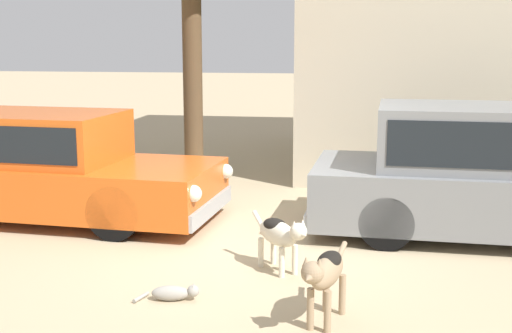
{
  "coord_description": "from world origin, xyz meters",
  "views": [
    {
      "loc": [
        1.23,
        -7.34,
        2.33
      ],
      "look_at": [
        0.06,
        0.2,
        0.9
      ],
      "focal_mm": 47.62,
      "sensor_mm": 36.0,
      "label": 1
    }
  ],
  "objects_px": {
    "parked_sedan_nearest": "(39,166)",
    "stray_dog_spotted": "(326,272)",
    "stray_cat": "(173,293)",
    "parked_sedan_second": "(498,170)",
    "stray_dog_tan": "(280,233)"
  },
  "relations": [
    {
      "from": "stray_dog_spotted",
      "to": "stray_cat",
      "type": "xyz_separation_m",
      "value": [
        -1.39,
        0.3,
        -0.38
      ]
    },
    {
      "from": "parked_sedan_second",
      "to": "parked_sedan_nearest",
      "type": "bearing_deg",
      "value": -177.36
    },
    {
      "from": "stray_dog_tan",
      "to": "stray_cat",
      "type": "relative_size",
      "value": 1.32
    },
    {
      "from": "stray_cat",
      "to": "parked_sedan_nearest",
      "type": "bearing_deg",
      "value": 125.86
    },
    {
      "from": "parked_sedan_second",
      "to": "stray_cat",
      "type": "xyz_separation_m",
      "value": [
        -3.27,
        -2.61,
        -0.74
      ]
    },
    {
      "from": "parked_sedan_nearest",
      "to": "stray_dog_tan",
      "type": "height_order",
      "value": "parked_sedan_nearest"
    },
    {
      "from": "parked_sedan_nearest",
      "to": "stray_cat",
      "type": "bearing_deg",
      "value": -41.33
    },
    {
      "from": "stray_dog_tan",
      "to": "stray_cat",
      "type": "distance_m",
      "value": 1.3
    },
    {
      "from": "parked_sedan_second",
      "to": "stray_dog_tan",
      "type": "distance_m",
      "value": 2.96
    },
    {
      "from": "parked_sedan_nearest",
      "to": "stray_dog_spotted",
      "type": "height_order",
      "value": "parked_sedan_nearest"
    },
    {
      "from": "stray_dog_tan",
      "to": "stray_cat",
      "type": "xyz_separation_m",
      "value": [
        -0.86,
        -0.93,
        -0.33
      ]
    },
    {
      "from": "parked_sedan_second",
      "to": "stray_dog_spotted",
      "type": "xyz_separation_m",
      "value": [
        -1.88,
        -2.91,
        -0.36
      ]
    },
    {
      "from": "parked_sedan_nearest",
      "to": "stray_cat",
      "type": "relative_size",
      "value": 8.49
    },
    {
      "from": "stray_dog_spotted",
      "to": "stray_cat",
      "type": "height_order",
      "value": "stray_dog_spotted"
    },
    {
      "from": "parked_sedan_second",
      "to": "stray_dog_spotted",
      "type": "height_order",
      "value": "parked_sedan_second"
    }
  ]
}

